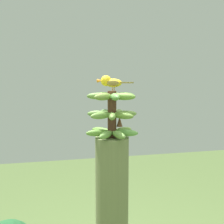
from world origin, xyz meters
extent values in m
cylinder|color=#4C2D1E|center=(0.00, 0.00, 1.46)|extent=(0.05, 0.05, 0.28)
ellipsoid|color=olive|center=(0.07, 0.04, 1.35)|extent=(0.15, 0.10, 0.04)
ellipsoid|color=olive|center=(0.02, 0.08, 1.35)|extent=(0.07, 0.15, 0.04)
ellipsoid|color=#679C3A|center=(-0.05, 0.06, 1.35)|extent=(0.13, 0.14, 0.04)
ellipsoid|color=#64953A|center=(-0.08, 0.00, 1.35)|extent=(0.15, 0.04, 0.04)
ellipsoid|color=#679443|center=(-0.05, -0.07, 1.35)|extent=(0.12, 0.14, 0.04)
ellipsoid|color=#6C9545|center=(0.02, -0.08, 1.35)|extent=(0.08, 0.15, 0.04)
ellipsoid|color=#619A46|center=(0.07, -0.03, 1.35)|extent=(0.15, 0.10, 0.04)
ellipsoid|color=olive|center=(0.05, 0.06, 1.46)|extent=(0.12, 0.14, 0.04)
ellipsoid|color=#608A42|center=(-0.02, 0.08, 1.46)|extent=(0.08, 0.15, 0.04)
ellipsoid|color=#638D41|center=(-0.07, 0.03, 1.46)|extent=(0.15, 0.10, 0.04)
ellipsoid|color=#6E9745|center=(-0.07, -0.03, 1.46)|extent=(0.15, 0.10, 0.04)
ellipsoid|color=olive|center=(-0.02, -0.08, 1.46)|extent=(0.07, 0.15, 0.04)
ellipsoid|color=olive|center=(0.05, -0.06, 1.46)|extent=(0.13, 0.14, 0.04)
ellipsoid|color=olive|center=(0.08, 0.00, 1.46)|extent=(0.15, 0.04, 0.04)
ellipsoid|color=olive|center=(-0.06, -0.05, 1.57)|extent=(0.14, 0.12, 0.04)
ellipsoid|color=#5E9545|center=(0.00, -0.07, 1.57)|extent=(0.04, 0.15, 0.04)
ellipsoid|color=olive|center=(0.06, -0.05, 1.57)|extent=(0.14, 0.13, 0.04)
ellipsoid|color=olive|center=(0.07, 0.02, 1.57)|extent=(0.15, 0.07, 0.04)
ellipsoid|color=olive|center=(0.03, 0.07, 1.57)|extent=(0.10, 0.15, 0.04)
ellipsoid|color=olive|center=(-0.03, 0.07, 1.57)|extent=(0.10, 0.15, 0.04)
ellipsoid|color=olive|center=(-0.07, 0.02, 1.57)|extent=(0.15, 0.08, 0.04)
cone|color=brown|center=(0.04, -0.01, 1.42)|extent=(0.04, 0.04, 0.06)
cylinder|color=#C68933|center=(0.02, 0.05, 1.61)|extent=(0.00, 0.01, 0.02)
cylinder|color=#C68933|center=(0.01, 0.03, 1.61)|extent=(0.01, 0.00, 0.02)
ellipsoid|color=yellow|center=(0.02, 0.04, 1.65)|extent=(0.11, 0.10, 0.05)
ellipsoid|color=olive|center=(0.03, 0.05, 1.65)|extent=(0.07, 0.05, 0.03)
ellipsoid|color=olive|center=(0.01, 0.02, 1.65)|extent=(0.07, 0.05, 0.03)
cube|color=olive|center=(0.09, -0.01, 1.65)|extent=(0.07, 0.06, 0.01)
sphere|color=yellow|center=(-0.02, 0.06, 1.66)|extent=(0.07, 0.07, 0.07)
sphere|color=black|center=(-0.04, 0.05, 1.67)|extent=(0.01, 0.01, 0.01)
cone|color=orange|center=(-0.06, 0.09, 1.66)|extent=(0.04, 0.04, 0.02)
camera|label=1|loc=(-0.35, -1.57, 1.67)|focal=43.79mm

